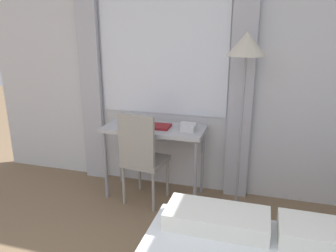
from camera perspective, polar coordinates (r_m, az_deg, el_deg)
wall_back_with_window at (r=3.47m, az=4.20°, el=10.00°), size 4.97×0.13×2.70m
desk at (r=3.41m, az=-2.39°, el=-1.50°), size 1.04×0.47×0.78m
desk_chair at (r=3.30m, az=-4.57°, el=-5.02°), size 0.45×0.45×0.98m
standing_lamp at (r=3.00m, az=13.34°, el=10.51°), size 0.34×0.34×1.73m
telephone at (r=3.26m, az=3.49°, el=-0.17°), size 0.15×0.15×0.09m
book at (r=3.37m, az=-2.10°, el=-0.01°), size 0.29×0.21×0.02m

